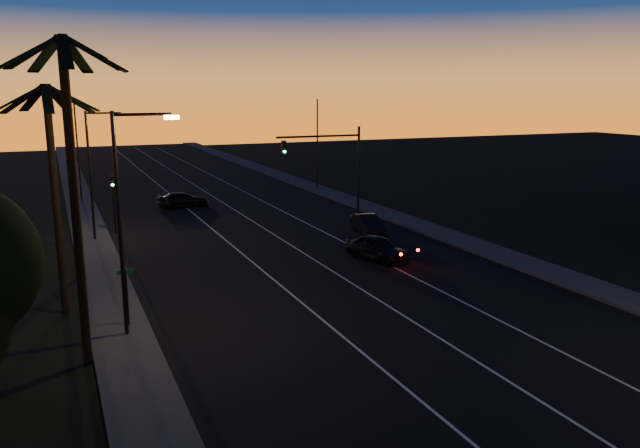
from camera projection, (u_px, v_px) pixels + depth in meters
name	position (u px, v px, depth m)	size (l,w,h in m)	color
road	(293.00, 252.00, 38.37)	(20.00, 170.00, 0.01)	black
sidewalk_left	(102.00, 272.00, 34.01)	(2.40, 170.00, 0.16)	#343432
sidewalk_right	(446.00, 235.00, 42.70)	(2.40, 170.00, 0.16)	#343432
lane_stripe_left	(246.00, 257.00, 37.20)	(0.12, 160.00, 0.01)	silver
lane_stripe_mid	(301.00, 251.00, 38.56)	(0.12, 160.00, 0.01)	silver
lane_stripe_right	(352.00, 246.00, 39.92)	(0.12, 160.00, 0.01)	silver
palm_near	(72.00, 170.00, 21.24)	(4.25, 4.16, 11.53)	black
palm_mid	(53.00, 174.00, 26.56)	(4.25, 4.16, 10.03)	black
palm_far	(71.00, 133.00, 32.06)	(4.25, 4.16, 12.53)	black
streetlight_left_near	(126.00, 207.00, 24.13)	(2.55, 0.26, 9.00)	black
streetlight_left_far	(94.00, 165.00, 40.36)	(2.55, 0.26, 8.50)	black
street_sign	(127.00, 290.00, 25.76)	(0.70, 0.06, 2.60)	black
signal_mast	(332.00, 155.00, 49.11)	(7.10, 0.41, 7.00)	black
signal_post	(113.00, 192.00, 43.05)	(0.28, 0.37, 4.20)	black
far_pole_left	(78.00, 151.00, 55.62)	(0.14, 0.14, 9.00)	black
far_pole_right	(317.00, 145.00, 61.45)	(0.14, 0.14, 9.00)	black
lead_car	(377.00, 248.00, 36.56)	(2.95, 4.91, 1.42)	black
right_car	(367.00, 224.00, 43.40)	(1.93, 4.07, 1.29)	black
cross_car	(183.00, 200.00, 53.16)	(4.61, 2.37, 1.28)	black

